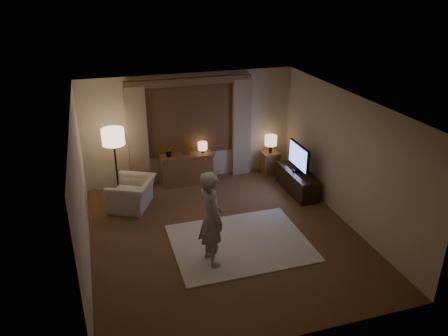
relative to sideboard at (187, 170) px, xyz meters
name	(u,v)px	position (x,y,z in m)	size (l,w,h in m)	color
room	(217,162)	(0.17, -2.00, 0.98)	(5.04, 5.54, 2.64)	brown
rug	(240,243)	(0.37, -2.83, -0.34)	(2.50, 2.00, 0.02)	#EEE7C8
sideboard	(187,170)	(0.00, 0.00, 0.00)	(1.20, 0.40, 0.70)	brown
picture_frame	(186,152)	(0.00, 0.00, 0.45)	(0.16, 0.02, 0.20)	brown
plant	(169,152)	(-0.40, 0.00, 0.50)	(0.17, 0.13, 0.30)	#999999
table_lamp_sideboard	(203,146)	(0.40, 0.00, 0.55)	(0.22, 0.22, 0.30)	black
floor_lamp	(114,141)	(-1.63, -0.33, 1.03)	(0.48, 0.48, 1.64)	black
armchair	(132,194)	(-1.38, -0.83, -0.04)	(0.97, 0.85, 0.63)	beige
side_table	(270,163)	(2.12, -0.05, -0.07)	(0.40, 0.40, 0.56)	brown
table_lamp_side	(271,141)	(2.12, -0.05, 0.52)	(0.30, 0.30, 0.44)	black
tv_stand	(297,182)	(2.32, -1.19, -0.10)	(0.45, 1.40, 0.50)	black
tv	(299,157)	(2.32, -1.19, 0.51)	(0.22, 0.92, 0.66)	black
person	(211,218)	(-0.29, -3.24, 0.53)	(0.62, 0.41, 1.71)	#B2ACA4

